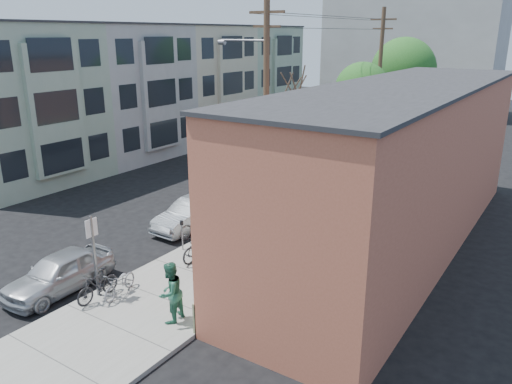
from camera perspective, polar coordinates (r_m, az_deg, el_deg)
The scene contains 26 objects.
ground at distance 22.41m, azimuth -11.48°, elevation -4.87°, with size 120.00×120.00×0.00m, color black.
sidewalk at distance 28.85m, azimuth 10.30°, elevation 0.50°, with size 4.50×58.00×0.15m, color gray.
cafe_building at distance 20.98m, azimuth 16.09°, elevation 2.75°, with size 6.60×20.20×6.61m.
apartment_row at distance 39.24m, azimuth -9.95°, elevation 11.65°, with size 6.30×32.00×9.00m.
end_cap_building at distance 58.99m, azimuth 17.31°, elevation 14.56°, with size 18.00×8.00×12.00m, color #9E9D99.
sign_post at distance 17.02m, azimuth -18.06°, elevation -6.17°, with size 0.07×0.45×2.80m.
parking_meter_near at distance 20.12m, azimuth -8.47°, elevation -4.34°, with size 0.14×0.14×1.24m.
parking_meter_far at distance 26.79m, azimuth 3.86°, elevation 1.45°, with size 0.14×0.14×1.24m.
utility_pole_near at distance 23.52m, azimuth 1.05°, elevation 10.23°, with size 3.57×0.28×10.00m.
utility_pole_far at distance 36.81m, azimuth 13.87°, elevation 12.35°, with size 1.80×0.28×10.00m.
tree_bare at distance 25.21m, azimuth 3.85°, elevation 4.50°, with size 0.24×0.24×5.15m.
tree_leafy_mid at distance 33.05m, azimuth 12.02°, elevation 11.31°, with size 3.51×3.51×6.62m.
tree_leafy_far at distance 40.60m, azimuth 16.47°, elevation 13.22°, with size 4.87×4.87×8.07m.
patio_chair_a at distance 18.03m, azimuth 0.75°, elevation -8.21°, with size 0.50×0.50×0.88m, color #12421C, non-canonical shape.
patio_chair_b at distance 16.90m, azimuth -2.10°, elevation -10.09°, with size 0.50×0.50×0.88m, color #12421C, non-canonical shape.
patron_grey at distance 16.80m, azimuth -3.12°, elevation -8.40°, with size 0.68×0.45×1.87m, color slate.
patron_green at distance 15.36m, azimuth -9.78°, elevation -11.25°, with size 0.92×0.72×1.90m, color #276247.
cyclist at distance 19.23m, azimuth -6.29°, elevation -5.12°, with size 1.15×0.66×1.79m, color maroon.
cyclist_bike at distance 19.37m, azimuth -6.26°, elevation -6.10°, with size 0.71×2.04×1.07m, color black.
parked_bike_a at distance 17.26m, azimuth -17.66°, elevation -10.13°, with size 0.47×1.68×1.01m, color black.
parked_bike_b at distance 17.36m, azimuth -15.29°, elevation -10.01°, with size 0.57×1.64×0.86m, color slate.
car_0 at distance 18.48m, azimuth -21.57°, elevation -8.56°, with size 1.60×3.97×1.35m, color #ACAFB4.
car_1 at distance 22.73m, azimuth -7.34°, elevation -2.50°, with size 1.42×4.07×1.34m, color #9DA0A4.
car_2 at distance 27.25m, azimuth 0.78°, elevation 1.18°, with size 2.00×4.93×1.43m, color black.
car_3 at distance 32.16m, azimuth 6.41°, elevation 3.55°, with size 2.19×4.76×1.32m, color #ABACB3.
bus at distance 45.86m, azimuth 11.65°, elevation 8.37°, with size 2.19×9.36×2.61m, color white.
Camera 1 is at (14.86, -14.48, 8.47)m, focal length 35.00 mm.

